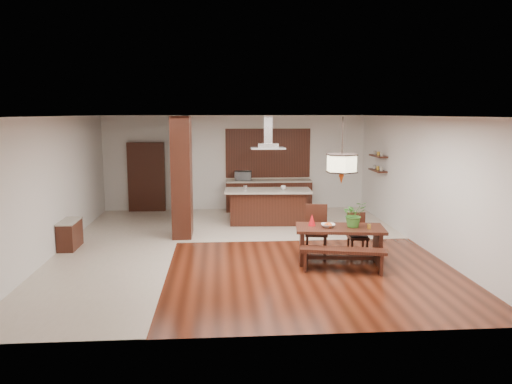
{
  "coord_description": "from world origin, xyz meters",
  "views": [
    {
      "loc": [
        -0.51,
        -10.8,
        2.96
      ],
      "look_at": [
        0.3,
        0.0,
        1.25
      ],
      "focal_mm": 35.0,
      "sensor_mm": 36.0,
      "label": 1
    }
  ],
  "objects": [
    {
      "name": "hallway_console",
      "position": [
        -3.81,
        0.2,
        0.32
      ],
      "size": [
        0.37,
        0.88,
        0.63
      ],
      "primitive_type": "cube",
      "color": "black",
      "rests_on": "ground"
    },
    {
      "name": "foliage_plant",
      "position": [
        2.15,
        -1.28,
        0.98
      ],
      "size": [
        0.56,
        0.52,
        0.52
      ],
      "primitive_type": "imported",
      "rotation": [
        0.0,
        0.0,
        0.28
      ],
      "color": "#397727",
      "rests_on": "dining_table"
    },
    {
      "name": "kitchen_window",
      "position": [
        1.0,
        4.46,
        1.75
      ],
      "size": [
        2.6,
        0.08,
        1.5
      ],
      "primitive_type": "cube",
      "color": "#A26230",
      "rests_on": "room_shell"
    },
    {
      "name": "dining_chair_right",
      "position": [
        2.39,
        -0.8,
        0.44
      ],
      "size": [
        0.39,
        0.39,
        0.89
      ],
      "primitive_type": null,
      "rotation": [
        0.0,
        0.0,
        -0.0
      ],
      "color": "black",
      "rests_on": "ground"
    },
    {
      "name": "rear_counter",
      "position": [
        1.0,
        4.2,
        0.48
      ],
      "size": [
        2.6,
        0.62,
        0.95
      ],
      "color": "black",
      "rests_on": "ground"
    },
    {
      "name": "soffit_band",
      "position": [
        0.0,
        0.0,
        2.88
      ],
      "size": [
        8.0,
        9.0,
        0.02
      ],
      "primitive_type": "cube",
      "color": "#381B0E",
      "rests_on": "room_shell"
    },
    {
      "name": "partition_stub",
      "position": [
        -1.4,
        3.3,
        1.45
      ],
      "size": [
        0.18,
        2.4,
        2.9
      ],
      "primitive_type": "cube",
      "color": "silver",
      "rests_on": "ground"
    },
    {
      "name": "shelf_upper",
      "position": [
        3.87,
        2.6,
        1.8
      ],
      "size": [
        0.26,
        0.9,
        0.04
      ],
      "primitive_type": "cube",
      "color": "black",
      "rests_on": "room_shell"
    },
    {
      "name": "room_shell",
      "position": [
        0.0,
        0.0,
        2.06
      ],
      "size": [
        9.0,
        9.04,
        2.92
      ],
      "color": "#39150A",
      "rests_on": "ground"
    },
    {
      "name": "kitchen_island",
      "position": [
        0.79,
        2.34,
        0.49
      ],
      "size": [
        2.34,
        1.13,
        0.95
      ],
      "rotation": [
        0.0,
        0.0,
        -0.06
      ],
      "color": "black",
      "rests_on": "ground"
    },
    {
      "name": "hallway_doorway",
      "position": [
        -2.7,
        4.4,
        1.05
      ],
      "size": [
        1.1,
        0.2,
        2.1
      ],
      "primitive_type": "cube",
      "color": "black",
      "rests_on": "ground"
    },
    {
      "name": "tile_hallway",
      "position": [
        -2.75,
        0.0,
        0.01
      ],
      "size": [
        2.5,
        9.0,
        0.01
      ],
      "primitive_type": "cube",
      "color": "beige",
      "rests_on": "ground"
    },
    {
      "name": "partition_pier",
      "position": [
        -1.4,
        1.2,
        1.45
      ],
      "size": [
        0.45,
        1.0,
        2.9
      ],
      "primitive_type": "cube",
      "color": "black",
      "rests_on": "ground"
    },
    {
      "name": "island_cup",
      "position": [
        1.2,
        2.27,
        1.0
      ],
      "size": [
        0.17,
        0.17,
        0.11
      ],
      "primitive_type": "imported",
      "rotation": [
        0.0,
        0.0,
        0.34
      ],
      "color": "silver",
      "rests_on": "kitchen_island"
    },
    {
      "name": "dining_chair_left",
      "position": [
        1.52,
        -0.68,
        0.52
      ],
      "size": [
        0.53,
        0.53,
        1.05
      ],
      "primitive_type": null,
      "rotation": [
        0.0,
        0.0,
        -0.17
      ],
      "color": "black",
      "rests_on": "ground"
    },
    {
      "name": "fruit_bowl",
      "position": [
        1.64,
        -1.27,
        0.76
      ],
      "size": [
        0.31,
        0.31,
        0.07
      ],
      "primitive_type": "imported",
      "rotation": [
        0.0,
        0.0,
        -0.16
      ],
      "color": "beige",
      "rests_on": "dining_table"
    },
    {
      "name": "napkin_cone",
      "position": [
        1.35,
        -1.1,
        0.84
      ],
      "size": [
        0.18,
        0.18,
        0.24
      ],
      "primitive_type": "cone",
      "rotation": [
        0.0,
        0.0,
        0.25
      ],
      "color": "#AD0C12",
      "rests_on": "dining_table"
    },
    {
      "name": "microwave",
      "position": [
        0.22,
        4.23,
        1.09
      ],
      "size": [
        0.53,
        0.39,
        0.27
      ],
      "primitive_type": "imported",
      "rotation": [
        0.0,
        0.0,
        -0.12
      ],
      "color": "#ACAFB3",
      "rests_on": "rear_counter"
    },
    {
      "name": "tile_kitchen",
      "position": [
        1.25,
        2.5,
        0.01
      ],
      "size": [
        5.5,
        4.0,
        0.01
      ],
      "primitive_type": "cube",
      "color": "beige",
      "rests_on": "ground"
    },
    {
      "name": "range_hood",
      "position": [
        0.79,
        2.35,
        2.46
      ],
      "size": [
        0.9,
        0.55,
        0.87
      ],
      "primitive_type": null,
      "color": "silver",
      "rests_on": "room_shell"
    },
    {
      "name": "dining_bench",
      "position": [
        1.8,
        -1.89,
        0.23
      ],
      "size": [
        1.64,
        0.71,
        0.45
      ],
      "primitive_type": null,
      "rotation": [
        0.0,
        0.0,
        -0.23
      ],
      "color": "black",
      "rests_on": "ground"
    },
    {
      "name": "pendant_lantern",
      "position": [
        1.88,
        -1.26,
        2.25
      ],
      "size": [
        0.64,
        0.64,
        1.31
      ],
      "primitive_type": null,
      "color": "beige",
      "rests_on": "room_shell"
    },
    {
      "name": "shelf_lower",
      "position": [
        3.87,
        2.6,
        1.4
      ],
      "size": [
        0.26,
        0.9,
        0.04
      ],
      "primitive_type": "cube",
      "color": "black",
      "rests_on": "room_shell"
    },
    {
      "name": "dining_table",
      "position": [
        1.88,
        -1.26,
        0.53
      ],
      "size": [
        1.84,
        1.1,
        0.72
      ],
      "rotation": [
        0.0,
        0.0,
        -0.14
      ],
      "color": "black",
      "rests_on": "ground"
    },
    {
      "name": "gold_ornament",
      "position": [
        2.41,
        -1.47,
        0.77
      ],
      "size": [
        0.08,
        0.08,
        0.1
      ],
      "primitive_type": "cylinder",
      "rotation": [
        0.0,
        0.0,
        -0.23
      ],
      "color": "gold",
      "rests_on": "dining_table"
    }
  ]
}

